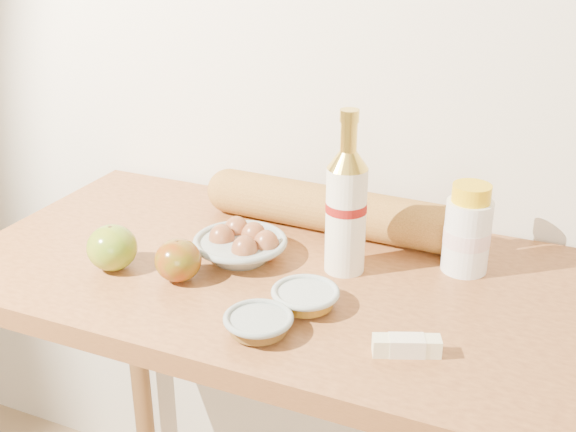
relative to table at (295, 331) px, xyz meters
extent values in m
cube|color=silver|center=(0.00, 0.33, 0.52)|extent=(3.50, 0.02, 2.60)
cube|color=#A76735|center=(0.00, 0.00, 0.10)|extent=(1.20, 0.60, 0.04)
cylinder|color=brown|center=(-0.55, 0.25, -0.35)|extent=(0.05, 0.05, 0.86)
cylinder|color=silver|center=(0.08, 0.04, 0.22)|extent=(0.09, 0.09, 0.19)
cylinder|color=maroon|center=(0.08, 0.04, 0.24)|extent=(0.09, 0.09, 0.02)
cone|color=gold|center=(0.08, 0.04, 0.33)|extent=(0.09, 0.09, 0.03)
cylinder|color=gold|center=(0.08, 0.04, 0.37)|extent=(0.04, 0.04, 0.05)
cylinder|color=gold|center=(0.08, 0.04, 0.40)|extent=(0.04, 0.04, 0.02)
cylinder|color=white|center=(0.27, 0.13, 0.19)|extent=(0.10, 0.10, 0.13)
cylinder|color=beige|center=(0.27, 0.13, 0.19)|extent=(0.10, 0.10, 0.03)
cylinder|color=yellow|center=(0.27, 0.13, 0.27)|extent=(0.08, 0.08, 0.03)
torus|color=gray|center=(-0.11, 0.01, 0.16)|extent=(0.23, 0.23, 0.01)
ellipsoid|color=brown|center=(-0.15, 0.01, 0.15)|extent=(0.06, 0.06, 0.06)
ellipsoid|color=brown|center=(-0.09, -0.02, 0.15)|extent=(0.06, 0.06, 0.06)
ellipsoid|color=brown|center=(-0.10, 0.04, 0.15)|extent=(0.06, 0.06, 0.06)
ellipsoid|color=brown|center=(-0.14, 0.05, 0.15)|extent=(0.06, 0.06, 0.06)
ellipsoid|color=brown|center=(-0.06, 0.02, 0.15)|extent=(0.06, 0.06, 0.06)
cylinder|color=#B57F37|center=(0.00, 0.19, 0.17)|extent=(0.46, 0.10, 0.09)
sphere|color=#B57F37|center=(-0.23, 0.19, 0.17)|extent=(0.09, 0.09, 0.09)
sphere|color=#B57F37|center=(0.23, 0.18, 0.17)|extent=(0.09, 0.09, 0.09)
ellipsoid|color=olive|center=(-0.30, -0.12, 0.16)|extent=(0.09, 0.09, 0.08)
cylinder|color=#483218|center=(-0.30, -0.12, 0.20)|extent=(0.01, 0.01, 0.01)
ellipsoid|color=#930C08|center=(-0.17, -0.10, 0.16)|extent=(0.09, 0.09, 0.07)
cylinder|color=#50361A|center=(-0.17, -0.10, 0.19)|extent=(0.01, 0.01, 0.01)
torus|color=gray|center=(0.03, -0.20, 0.15)|extent=(0.14, 0.14, 0.01)
cylinder|color=brown|center=(0.03, -0.20, 0.14)|extent=(0.12, 0.12, 0.02)
torus|color=#97A5A0|center=(0.06, -0.10, 0.15)|extent=(0.14, 0.14, 0.01)
cylinder|color=#895B16|center=(0.06, -0.10, 0.14)|extent=(0.11, 0.11, 0.02)
cube|color=beige|center=(0.24, -0.16, 0.14)|extent=(0.10, 0.06, 0.03)
cube|color=beige|center=(0.24, -0.16, 0.14)|extent=(0.06, 0.05, 0.03)
camera|label=1|loc=(0.44, -1.03, 0.73)|focal=45.00mm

